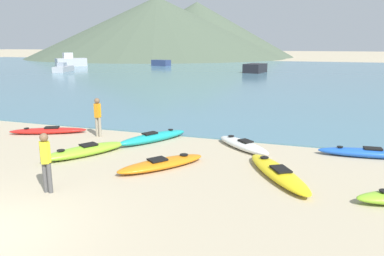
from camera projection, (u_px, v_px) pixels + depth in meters
name	position (u px, v px, depth m)	size (l,w,h in m)	color
bay_water	(272.00, 73.00, 48.05)	(160.00, 70.00, 0.06)	teal
far_hill_left	(158.00, 28.00, 102.37)	(69.52, 69.52, 16.13)	#4C5B47
far_hill_midleft	(197.00, 30.00, 110.19)	(56.27, 56.27, 15.62)	#4C5B47
kayak_on_sand_0	(85.00, 151.00, 12.87)	(2.11, 3.02, 0.39)	#8CCC2D
kayak_on_sand_1	(278.00, 172.00, 10.78)	(2.53, 3.45, 0.34)	yellow
kayak_on_sand_2	(153.00, 137.00, 14.68)	(2.03, 3.06, 0.40)	teal
kayak_on_sand_3	(162.00, 164.00, 11.60)	(2.38, 2.88, 0.33)	orange
kayak_on_sand_4	(48.00, 131.00, 16.03)	(3.14, 1.95, 0.30)	red
kayak_on_sand_5	(243.00, 145.00, 13.65)	(2.51, 2.33, 0.37)	white
kayak_on_sand_7	(367.00, 153.00, 12.68)	(3.25, 0.87, 0.35)	blue
person_near_foreground	(46.00, 159.00, 9.52)	(0.32, 0.28, 1.58)	#4C4C4C
person_near_waterline	(98.00, 115.00, 15.35)	(0.33, 0.22, 1.61)	gray
moored_boat_0	(71.00, 62.00, 62.52)	(4.55, 5.05, 2.25)	#B2B2B7
moored_boat_1	(161.00, 63.00, 64.18)	(3.43, 2.30, 0.99)	navy
moored_boat_2	(255.00, 68.00, 49.02)	(2.72, 3.89, 1.14)	black
moored_boat_3	(63.00, 68.00, 50.64)	(2.82, 4.73, 1.23)	#B2B2B7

